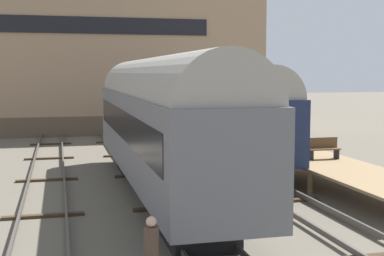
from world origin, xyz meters
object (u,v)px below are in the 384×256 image
train_car_grey (160,117)px  bench (323,148)px  person_worker (151,249)px  train_car_navy (215,108)px

train_car_grey → bench: 7.47m
person_worker → train_car_navy: bearing=69.1°
bench → person_worker: 13.43m
train_car_grey → person_worker: bearing=-101.8°
train_car_navy → bench: bearing=-62.9°
train_car_grey → train_car_navy: (4.21, 6.97, -0.17)m
train_car_navy → person_worker: 17.03m
bench → person_worker: bench is taller
train_car_grey → bench: train_car_grey is taller
train_car_navy → person_worker: train_car_navy is taller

